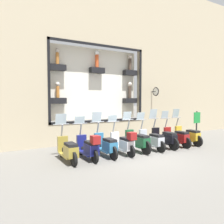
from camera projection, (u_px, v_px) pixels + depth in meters
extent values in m
plane|color=#66635E|center=(140.00, 157.00, 8.29)|extent=(120.00, 120.00, 0.00)
cube|color=tan|center=(222.00, 69.00, 16.25)|extent=(0.40, 15.38, 8.89)
cube|color=tan|center=(98.00, 132.00, 11.38)|extent=(0.40, 5.23, 1.02)
cube|color=tan|center=(98.00, 6.00, 11.02)|extent=(0.40, 5.23, 3.92)
cube|color=black|center=(100.00, 45.00, 10.95)|extent=(0.04, 5.23, 0.12)
cube|color=black|center=(100.00, 121.00, 11.17)|extent=(0.04, 5.23, 0.12)
cube|color=black|center=(140.00, 85.00, 12.32)|extent=(0.04, 0.12, 3.95)
cube|color=black|center=(49.00, 81.00, 9.80)|extent=(0.04, 0.12, 3.95)
cube|color=white|center=(95.00, 84.00, 11.55)|extent=(0.04, 4.99, 3.71)
cube|color=black|center=(130.00, 73.00, 12.34)|extent=(0.36, 0.76, 0.28)
cylinder|color=#47382D|center=(130.00, 65.00, 12.31)|extent=(0.18, 0.18, 0.65)
sphere|color=beige|center=(130.00, 57.00, 12.29)|extent=(0.23, 0.23, 0.23)
cube|color=black|center=(97.00, 70.00, 11.32)|extent=(0.36, 0.76, 0.28)
cylinder|color=#CC4C23|center=(97.00, 61.00, 11.29)|extent=(0.18, 0.18, 0.66)
sphere|color=white|center=(97.00, 53.00, 11.27)|extent=(0.24, 0.24, 0.24)
cube|color=black|center=(57.00, 68.00, 10.30)|extent=(0.36, 0.76, 0.28)
cylinder|color=#B26B2D|center=(57.00, 59.00, 10.27)|extent=(0.16, 0.16, 0.56)
sphere|color=beige|center=(57.00, 50.00, 10.25)|extent=(0.20, 0.20, 0.20)
cube|color=black|center=(130.00, 101.00, 12.43)|extent=(0.36, 0.76, 0.28)
cylinder|color=#47382D|center=(130.00, 92.00, 12.40)|extent=(0.19, 0.19, 0.67)
sphere|color=beige|center=(130.00, 84.00, 12.37)|extent=(0.24, 0.24, 0.24)
cube|color=black|center=(58.00, 101.00, 10.38)|extent=(0.36, 0.76, 0.28)
cylinder|color=#B26B2D|center=(58.00, 92.00, 10.36)|extent=(0.15, 0.15, 0.55)
sphere|color=beige|center=(58.00, 84.00, 10.34)|extent=(0.20, 0.20, 0.20)
cylinder|color=black|center=(154.00, 92.00, 12.62)|extent=(0.35, 0.05, 0.05)
torus|color=black|center=(156.00, 92.00, 12.46)|extent=(0.50, 0.05, 0.50)
cylinder|color=white|center=(156.00, 92.00, 12.46)|extent=(0.41, 0.03, 0.41)
cylinder|color=black|center=(177.00, 137.00, 11.15)|extent=(0.52, 0.09, 0.52)
cylinder|color=black|center=(198.00, 141.00, 10.04)|extent=(0.52, 0.09, 0.52)
cube|color=gold|center=(187.00, 139.00, 10.60)|extent=(1.02, 0.38, 0.06)
cube|color=gold|center=(193.00, 136.00, 10.26)|extent=(0.61, 0.35, 0.36)
cube|color=black|center=(193.00, 131.00, 10.25)|extent=(0.58, 0.31, 0.10)
cube|color=gold|center=(178.00, 132.00, 11.05)|extent=(0.12, 0.37, 0.56)
cylinder|color=gray|center=(177.00, 122.00, 11.08)|extent=(0.20, 0.06, 0.45)
cylinder|color=gray|center=(176.00, 117.00, 11.13)|extent=(0.04, 0.61, 0.04)
cube|color=silver|center=(176.00, 113.00, 11.16)|extent=(0.11, 0.42, 0.44)
cylinder|color=black|center=(166.00, 138.00, 10.79)|extent=(0.50, 0.09, 0.50)
cylinder|color=black|center=(186.00, 143.00, 9.67)|extent=(0.50, 0.09, 0.50)
cube|color=maroon|center=(175.00, 141.00, 10.23)|extent=(1.02, 0.38, 0.06)
cube|color=maroon|center=(182.00, 138.00, 9.89)|extent=(0.61, 0.35, 0.36)
cube|color=black|center=(182.00, 133.00, 9.88)|extent=(0.58, 0.31, 0.10)
cube|color=maroon|center=(167.00, 133.00, 10.68)|extent=(0.12, 0.37, 0.56)
cylinder|color=gray|center=(166.00, 123.00, 10.72)|extent=(0.20, 0.06, 0.45)
cylinder|color=gray|center=(165.00, 118.00, 10.76)|extent=(0.04, 0.61, 0.04)
cube|color=silver|center=(165.00, 114.00, 10.79)|extent=(0.09, 0.42, 0.37)
cylinder|color=black|center=(154.00, 139.00, 10.40)|extent=(0.55, 0.09, 0.55)
cylinder|color=black|center=(174.00, 144.00, 9.31)|extent=(0.55, 0.09, 0.55)
cube|color=black|center=(163.00, 142.00, 9.86)|extent=(1.02, 0.39, 0.06)
cube|color=black|center=(170.00, 139.00, 9.52)|extent=(0.61, 0.35, 0.36)
cube|color=black|center=(170.00, 133.00, 9.51)|extent=(0.58, 0.31, 0.10)
cube|color=black|center=(156.00, 134.00, 10.31)|extent=(0.12, 0.37, 0.56)
cylinder|color=gray|center=(155.00, 123.00, 10.35)|extent=(0.20, 0.06, 0.45)
cylinder|color=gray|center=(154.00, 118.00, 10.39)|extent=(0.04, 0.60, 0.04)
cube|color=silver|center=(153.00, 114.00, 10.42)|extent=(0.11, 0.42, 0.44)
cylinder|color=black|center=(141.00, 141.00, 10.06)|extent=(0.49, 0.09, 0.49)
cylinder|color=black|center=(161.00, 147.00, 8.92)|extent=(0.49, 0.09, 0.49)
cube|color=#B7BCC6|center=(151.00, 144.00, 9.49)|extent=(1.02, 0.38, 0.06)
cube|color=#B7BCC6|center=(156.00, 141.00, 9.15)|extent=(0.61, 0.35, 0.36)
cube|color=black|center=(156.00, 135.00, 9.14)|extent=(0.58, 0.31, 0.10)
cube|color=#B7BCC6|center=(143.00, 135.00, 9.95)|extent=(0.12, 0.37, 0.56)
cylinder|color=gray|center=(142.00, 125.00, 9.98)|extent=(0.20, 0.06, 0.45)
cylinder|color=gray|center=(141.00, 120.00, 10.03)|extent=(0.04, 0.60, 0.04)
cube|color=silver|center=(141.00, 116.00, 10.05)|extent=(0.09, 0.42, 0.34)
cylinder|color=black|center=(128.00, 142.00, 9.66)|extent=(0.56, 0.09, 0.56)
cylinder|color=black|center=(146.00, 148.00, 8.57)|extent=(0.56, 0.09, 0.56)
cube|color=#19512D|center=(137.00, 145.00, 9.12)|extent=(1.02, 0.39, 0.06)
cube|color=#19512D|center=(142.00, 142.00, 8.78)|extent=(0.61, 0.35, 0.36)
cube|color=black|center=(142.00, 136.00, 8.77)|extent=(0.58, 0.31, 0.10)
cube|color=#19512D|center=(129.00, 136.00, 9.57)|extent=(0.12, 0.37, 0.56)
cylinder|color=gray|center=(129.00, 125.00, 9.61)|extent=(0.20, 0.06, 0.45)
cylinder|color=gray|center=(128.00, 120.00, 9.66)|extent=(0.04, 0.60, 0.04)
cube|color=silver|center=(127.00, 116.00, 9.68)|extent=(0.09, 0.42, 0.35)
cylinder|color=black|center=(113.00, 145.00, 9.33)|extent=(0.46, 0.09, 0.46)
cylinder|color=black|center=(131.00, 151.00, 8.17)|extent=(0.46, 0.09, 0.46)
cube|color=silver|center=(122.00, 148.00, 8.75)|extent=(1.02, 0.39, 0.06)
cube|color=silver|center=(127.00, 145.00, 8.42)|extent=(0.61, 0.35, 0.36)
cube|color=black|center=(127.00, 139.00, 8.40)|extent=(0.58, 0.31, 0.10)
cube|color=silver|center=(115.00, 139.00, 9.21)|extent=(0.12, 0.37, 0.56)
cylinder|color=gray|center=(114.00, 127.00, 9.24)|extent=(0.20, 0.06, 0.45)
cylinder|color=gray|center=(113.00, 122.00, 9.29)|extent=(0.04, 0.60, 0.04)
cube|color=silver|center=(113.00, 118.00, 9.32)|extent=(0.07, 0.42, 0.28)
cube|color=maroon|center=(132.00, 136.00, 8.10)|extent=(0.28, 0.28, 0.28)
cylinder|color=black|center=(98.00, 146.00, 8.94)|extent=(0.51, 0.09, 0.51)
cylinder|color=black|center=(113.00, 153.00, 7.82)|extent=(0.51, 0.09, 0.51)
cube|color=teal|center=(105.00, 150.00, 8.38)|extent=(1.02, 0.38, 0.06)
cube|color=teal|center=(110.00, 146.00, 8.05)|extent=(0.61, 0.35, 0.36)
cube|color=black|center=(110.00, 140.00, 8.03)|extent=(0.58, 0.31, 0.10)
cube|color=teal|center=(99.00, 140.00, 8.84)|extent=(0.12, 0.37, 0.56)
cylinder|color=gray|center=(98.00, 127.00, 8.87)|extent=(0.20, 0.06, 0.45)
cylinder|color=gray|center=(97.00, 122.00, 8.92)|extent=(0.04, 0.60, 0.04)
cube|color=silver|center=(97.00, 117.00, 8.94)|extent=(0.10, 0.42, 0.41)
cylinder|color=black|center=(80.00, 149.00, 8.59)|extent=(0.45, 0.09, 0.45)
cylinder|color=black|center=(95.00, 157.00, 7.43)|extent=(0.45, 0.09, 0.45)
cube|color=navy|center=(87.00, 153.00, 8.01)|extent=(1.02, 0.38, 0.06)
cube|color=navy|center=(91.00, 149.00, 7.68)|extent=(0.61, 0.35, 0.36)
cube|color=black|center=(91.00, 143.00, 7.67)|extent=(0.58, 0.31, 0.10)
cube|color=navy|center=(82.00, 142.00, 8.47)|extent=(0.12, 0.37, 0.56)
cylinder|color=gray|center=(81.00, 129.00, 8.50)|extent=(0.20, 0.06, 0.45)
cylinder|color=gray|center=(80.00, 124.00, 8.55)|extent=(0.04, 0.61, 0.04)
cube|color=silver|center=(80.00, 120.00, 8.58)|extent=(0.08, 0.42, 0.29)
cube|color=maroon|center=(95.00, 140.00, 7.36)|extent=(0.28, 0.28, 0.28)
cylinder|color=black|center=(62.00, 151.00, 8.22)|extent=(0.48, 0.09, 0.48)
cylinder|color=black|center=(74.00, 159.00, 7.07)|extent=(0.48, 0.09, 0.48)
cube|color=olive|center=(67.00, 155.00, 7.64)|extent=(1.02, 0.38, 0.06)
cube|color=olive|center=(71.00, 151.00, 7.31)|extent=(0.61, 0.35, 0.36)
cube|color=black|center=(71.00, 145.00, 7.30)|extent=(0.58, 0.31, 0.10)
cube|color=olive|center=(63.00, 144.00, 8.10)|extent=(0.12, 0.37, 0.56)
cylinder|color=gray|center=(62.00, 130.00, 8.13)|extent=(0.20, 0.06, 0.45)
cylinder|color=gray|center=(61.00, 124.00, 8.18)|extent=(0.04, 0.61, 0.04)
cube|color=silver|center=(61.00, 119.00, 8.20)|extent=(0.10, 0.42, 0.39)
cylinder|color=#232326|center=(196.00, 142.00, 11.14)|extent=(0.36, 0.36, 0.02)
cylinder|color=#232326|center=(196.00, 127.00, 11.10)|extent=(0.07, 0.07, 1.59)
cube|color=#1E8438|center=(197.00, 118.00, 11.05)|extent=(0.03, 0.45, 0.55)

